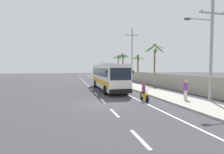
{
  "coord_description": "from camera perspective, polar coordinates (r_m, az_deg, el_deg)",
  "views": [
    {
      "loc": [
        -2.77,
        -14.0,
        2.96
      ],
      "look_at": [
        2.59,
        7.99,
        1.7
      ],
      "focal_mm": 27.49,
      "sensor_mm": 36.0,
      "label": 1
    }
  ],
  "objects": [
    {
      "name": "palm_nearest",
      "position": [
        48.72,
        2.05,
        5.47
      ],
      "size": [
        3.61,
        3.3,
        6.46
      ],
      "color": "brown",
      "rests_on": "ground"
    },
    {
      "name": "motorcycle_beside_bus",
      "position": [
        15.47,
        10.63,
        -5.51
      ],
      "size": [
        0.56,
        1.96,
        1.55
      ],
      "color": "black",
      "rests_on": "ground"
    },
    {
      "name": "ground_plane",
      "position": [
        14.58,
        -2.49,
        -8.53
      ],
      "size": [
        160.0,
        160.0,
        0.0
      ],
      "primitive_type": "plane",
      "color": "#3A3A3F"
    },
    {
      "name": "pedestrian_near_kerb",
      "position": [
        30.65,
        2.98,
        -0.56
      ],
      "size": [
        0.36,
        0.36,
        1.58
      ],
      "rotation": [
        0.0,
        0.0,
        3.09
      ],
      "color": "navy",
      "rests_on": "sidewalk_kerb"
    },
    {
      "name": "utility_pole_mid",
      "position": [
        33.08,
        6.66,
        7.44
      ],
      "size": [
        2.52,
        0.24,
        10.38
      ],
      "color": "#9E9E99",
      "rests_on": "ground"
    },
    {
      "name": "coach_bus_foreground",
      "position": [
        22.56,
        -1.34,
        0.46
      ],
      "size": [
        2.88,
        11.57,
        3.62
      ],
      "color": "silver",
      "rests_on": "ground"
    },
    {
      "name": "pedestrian_far_walk",
      "position": [
        16.38,
        23.27,
        -3.88
      ],
      "size": [
        0.36,
        0.36,
        1.68
      ],
      "rotation": [
        0.0,
        0.0,
        4.32
      ],
      "color": "beige",
      "rests_on": "sidewalk_kerb"
    },
    {
      "name": "utility_pole_nearest",
      "position": [
        16.72,
        29.94,
        9.47
      ],
      "size": [
        3.9,
        0.24,
        9.2
      ],
      "color": "#9E9E99",
      "rests_on": "ground"
    },
    {
      "name": "palm_second",
      "position": [
        41.16,
        3.63,
        5.48
      ],
      "size": [
        3.43,
        3.46,
        6.33
      ],
      "color": "brown",
      "rests_on": "ground"
    },
    {
      "name": "sidewalk_kerb",
      "position": [
        26.0,
        8.0,
        -3.23
      ],
      "size": [
        3.2,
        90.0,
        0.14
      ],
      "primitive_type": "cube",
      "color": "#A8A399",
      "rests_on": "ground"
    },
    {
      "name": "pedestrian_midwalk",
      "position": [
        34.94,
        0.9,
        -0.02
      ],
      "size": [
        0.36,
        0.36,
        1.64
      ],
      "rotation": [
        0.0,
        0.0,
        0.46
      ],
      "color": "#75388E",
      "rests_on": "sidewalk_kerb"
    },
    {
      "name": "lane_markings",
      "position": [
        28.96,
        -3.98,
        -2.68
      ],
      "size": [
        3.39,
        71.0,
        0.01
      ],
      "color": "white",
      "rests_on": "ground"
    },
    {
      "name": "palm_fourth",
      "position": [
        36.51,
        8.63,
        4.9
      ],
      "size": [
        3.23,
        3.35,
        5.63
      ],
      "color": "brown",
      "rests_on": "ground"
    },
    {
      "name": "boundary_wall",
      "position": [
        31.09,
        11.8,
        -0.43
      ],
      "size": [
        0.24,
        60.0,
        2.08
      ],
      "primitive_type": "cube",
      "color": "#9E998E",
      "rests_on": "ground"
    },
    {
      "name": "palm_third",
      "position": [
        29.02,
        14.0,
        7.24
      ],
      "size": [
        3.68,
        3.7,
        6.81
      ],
      "color": "brown",
      "rests_on": "ground"
    }
  ]
}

